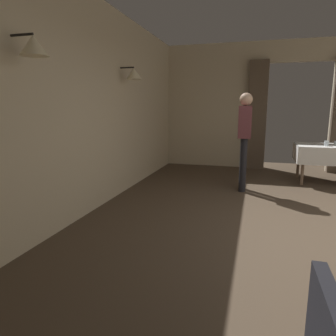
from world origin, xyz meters
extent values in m
plane|color=#4C3D2D|center=(0.00, 0.00, 0.00)|extent=(10.08, 10.08, 0.00)
cube|color=beige|center=(-3.20, 0.00, 1.50)|extent=(0.12, 8.40, 3.00)
cylinder|color=black|center=(-3.02, -1.20, 2.12)|extent=(0.24, 0.02, 0.02)
cone|color=beige|center=(-2.90, -1.20, 2.02)|extent=(0.26, 0.26, 0.18)
cylinder|color=black|center=(-3.02, 1.20, 2.12)|extent=(0.24, 0.02, 0.02)
cone|color=beige|center=(-2.90, 1.20, 2.02)|extent=(0.26, 0.26, 0.18)
cube|color=beige|center=(-1.95, 4.20, 1.50)|extent=(2.50, 0.12, 3.00)
cube|color=beige|center=(0.00, 4.20, 2.75)|extent=(1.40, 0.12, 0.50)
cube|color=brown|center=(-0.92, 4.06, 1.28)|extent=(0.44, 0.14, 2.56)
cylinder|color=#7A604C|center=(-0.02, 2.58, 0.35)|extent=(0.06, 0.06, 0.71)
cylinder|color=#7A604C|center=(-0.02, 3.25, 0.35)|extent=(0.06, 0.06, 0.71)
cube|color=#7A604C|center=(0.58, 2.92, 0.72)|extent=(1.37, 0.83, 0.03)
cube|color=white|center=(0.58, 2.92, 0.74)|extent=(1.43, 0.89, 0.01)
cube|color=white|center=(0.58, 3.36, 0.58)|extent=(1.43, 0.02, 0.34)
cube|color=white|center=(-0.13, 2.92, 0.58)|extent=(0.02, 0.89, 0.34)
cylinder|color=silver|center=(0.39, 2.76, 0.80)|extent=(0.08, 0.08, 0.10)
cylinder|color=silver|center=(0.60, 2.97, 0.79)|extent=(0.08, 0.08, 0.08)
cylinder|color=black|center=(-1.11, 1.95, 0.47)|extent=(0.12, 0.12, 0.95)
cylinder|color=black|center=(-1.11, 1.77, 0.47)|extent=(0.12, 0.12, 0.95)
cube|color=brown|center=(-1.11, 1.86, 1.23)|extent=(0.22, 0.36, 0.55)
sphere|color=tan|center=(-1.11, 1.86, 1.61)|extent=(0.22, 0.22, 0.22)
camera|label=1|loc=(-0.92, -3.70, 1.46)|focal=32.88mm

